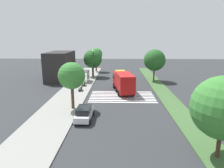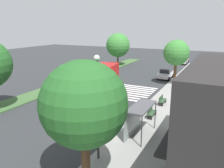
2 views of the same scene
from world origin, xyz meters
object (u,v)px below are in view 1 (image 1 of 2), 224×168
Objects in this scene: bench_west_of_shelter at (81,88)px; median_tree_far_west at (223,108)px; bus_stop_shelter at (87,74)px; fire_truck at (123,81)px; parked_car_mid at (84,113)px; street_lamp at (93,62)px; bench_near_shelter at (84,84)px; sidewalk_tree_west at (93,59)px; sidewalk_tree_far_west at (72,76)px; sidewalk_tree_center at (96,54)px; median_tree_west at (155,60)px.

median_tree_far_west is at bearing -143.96° from bench_west_of_shelter.
fire_truck is at bearing -134.48° from bus_stop_shelter.
parked_car_mid is at bearing 150.04° from fire_truck.
bench_near_shelter is at bearing 172.93° from street_lamp.
street_lamp is at bearing -7.07° from bench_near_shelter.
sidewalk_tree_west is (10.34, -0.63, 4.00)m from bench_near_shelter.
sidewalk_tree_far_west reaches higher than bus_stop_shelter.
sidewalk_tree_center is (32.06, 0.00, 0.30)m from sidewalk_tree_far_west.
sidewalk_tree_far_west is at bearing 133.94° from fire_truck.
bench_near_shelter is 16.82m from median_tree_west.
sidewalk_tree_far_west is 0.96× the size of sidewalk_tree_west.
bus_stop_shelter is 6.93m from sidewalk_tree_west.
sidewalk_tree_center is (22.28, 7.28, 3.04)m from fire_truck.
bench_west_of_shelter is at bearing 180.00° from bench_near_shelter.
street_lamp is at bearing 20.31° from fire_truck.
parked_car_mid is at bearing -172.39° from bus_stop_shelter.
street_lamp reaches higher than fire_truck.
median_tree_west is (1.47, -15.34, 2.98)m from bus_stop_shelter.
median_tree_west is at bearing -58.17° from bench_west_of_shelter.
street_lamp is 21.87m from sidewalk_tree_far_west.
fire_truck is 1.42× the size of sidewalk_tree_far_west.
street_lamp is 10.26m from sidewalk_tree_center.
bench_west_of_shelter is at bearing 121.83° from median_tree_west.
sidewalk_tree_center is at bearing -1.94° from bench_near_shelter.
sidewalk_tree_center reaches higher than street_lamp.
bench_west_of_shelter is (-4.03, 0.00, 0.00)m from bench_near_shelter.
sidewalk_tree_far_west reaches higher than bench_west_of_shelter.
parked_car_mid is 17.58m from bench_near_shelter.
sidewalk_tree_center is at bearing -2.58° from bus_stop_shelter.
median_tree_far_west is (-11.50, -14.69, -0.30)m from sidewalk_tree_far_west.
sidewalk_tree_center reaches higher than sidewalk_tree_west.
street_lamp reaches higher than bench_west_of_shelter.
fire_truck is at bearing -115.62° from bench_near_shelter.
median_tree_west is (-4.87, -14.69, 0.28)m from sidewalk_tree_west.
bench_west_of_shelter is at bearing 177.50° from sidewalk_tree_west.
parked_car_mid is 0.62× the size of median_tree_far_west.
sidewalk_tree_center reaches higher than parked_car_mid.
parked_car_mid is 28.03m from sidewalk_tree_west.
sidewalk_tree_west is (14.14, 7.28, 2.56)m from fire_truck.
bench_near_shelter is 0.24× the size of sidewalk_tree_west.
median_tree_west reaches higher than fire_truck.
street_lamp is (12.31, -1.03, 3.51)m from bench_west_of_shelter.
parked_car_mid is 21.57m from bus_stop_shelter.
parked_car_mid is at bearing -170.75° from bench_near_shelter.
parked_car_mid is 0.60× the size of median_tree_west.
bench_west_of_shelter is 26.32m from median_tree_far_west.
fire_truck is 16.11m from sidewalk_tree_west.
fire_truck reaches higher than parked_car_mid.
bus_stop_shelter is 14.84m from sidewalk_tree_center.
median_tree_far_west reaches higher than bench_near_shelter.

